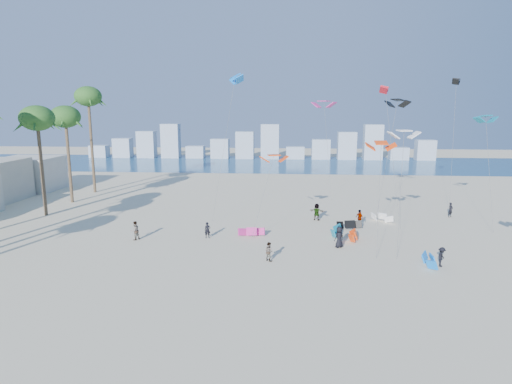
{
  "coord_description": "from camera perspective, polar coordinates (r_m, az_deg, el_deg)",
  "views": [
    {
      "loc": [
        6.04,
        -23.66,
        12.3
      ],
      "look_at": [
        3.0,
        16.0,
        4.5
      ],
      "focal_mm": 30.17,
      "sensor_mm": 36.0,
      "label": 1
    }
  ],
  "objects": [
    {
      "name": "ground",
      "position": [
        27.34,
        -9.22,
        -15.79
      ],
      "size": [
        220.0,
        220.0,
        0.0
      ],
      "primitive_type": "plane",
      "color": "beige",
      "rests_on": "ground"
    },
    {
      "name": "kitesurfer_near",
      "position": [
        41.66,
        -6.45,
        -5.05
      ],
      "size": [
        0.64,
        0.51,
        1.54
      ],
      "primitive_type": "imported",
      "rotation": [
        0.0,
        0.0,
        0.28
      ],
      "color": "black",
      "rests_on": "ground"
    },
    {
      "name": "distant_skyline",
      "position": [
        106.31,
        0.47,
        6.12
      ],
      "size": [
        85.0,
        3.0,
        8.4
      ],
      "color": "#9EADBF",
      "rests_on": "ground"
    },
    {
      "name": "grounded_kites",
      "position": [
        42.75,
        12.37,
        -5.3
      ],
      "size": [
        16.88,
        16.42,
        0.89
      ],
      "color": "#D42F8D",
      "rests_on": "ground"
    },
    {
      "name": "flying_kites",
      "position": [
        48.27,
        14.14,
        10.69
      ],
      "size": [
        29.94,
        32.2,
        16.56
      ],
      "color": "#FF430D",
      "rests_on": "ground"
    },
    {
      "name": "kitesurfers_far",
      "position": [
        43.1,
        8.66,
        -4.36
      ],
      "size": [
        33.84,
        17.11,
        1.93
      ],
      "color": "black",
      "rests_on": "ground"
    },
    {
      "name": "kitesurfer_mid",
      "position": [
        35.44,
        1.71,
        -7.87
      ],
      "size": [
        0.97,
        0.95,
        1.57
      ],
      "primitive_type": "imported",
      "rotation": [
        0.0,
        0.0,
        2.42
      ],
      "color": "gray",
      "rests_on": "ground"
    },
    {
      "name": "ocean",
      "position": [
        96.64,
        0.77,
        3.78
      ],
      "size": [
        220.0,
        220.0,
        0.0
      ],
      "primitive_type": "plane",
      "color": "navy",
      "rests_on": "ground"
    }
  ]
}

